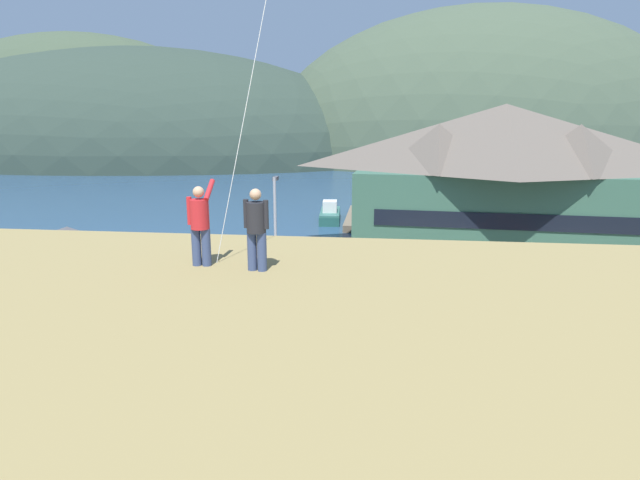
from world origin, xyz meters
TOP-DOWN VIEW (x-y plane):
  - ground_plane at (0.00, 0.00)m, footprint 600.00×600.00m
  - parking_lot_pad at (0.00, 5.00)m, footprint 40.00×20.00m
  - bay_water at (0.00, 60.00)m, footprint 360.00×84.00m
  - far_hill_west_ridge at (-73.20, 109.27)m, footprint 97.02×48.61m
  - far_hill_east_peak at (-58.34, 108.56)m, footprint 130.85×75.28m
  - far_hill_center_saddle at (26.00, 115.03)m, footprint 105.00×72.84m
  - harbor_lodge at (12.56, 22.25)m, footprint 22.92×13.24m
  - storage_shed_near_lot at (-12.25, 6.78)m, footprint 7.16×5.76m
  - wharf_dock at (1.96, 34.40)m, footprint 3.20×11.51m
  - moored_boat_wharfside at (-1.34, 34.20)m, footprint 2.38×6.28m
  - moored_boat_outer_mooring at (5.37, 33.18)m, footprint 2.75×6.95m
  - parked_car_back_row_left at (12.62, 7.20)m, footprint 4.32×2.29m
  - parked_car_corner_spot at (9.98, 0.19)m, footprint 4.22×2.09m
  - parked_car_front_row_silver at (0.39, -0.18)m, footprint 4.23×2.11m
  - parked_car_mid_row_far at (0.68, 5.70)m, footprint 4.26×2.17m
  - parking_light_pole at (-2.08, 10.56)m, footprint 0.24×0.78m
  - person_kite_flyer at (-0.01, -7.43)m, footprint 0.51×0.66m
  - person_companion at (1.28, -7.66)m, footprint 0.55×0.40m

SIDE VIEW (x-z plane):
  - ground_plane at x=0.00m, z-range 0.00..0.00m
  - far_hill_west_ridge at x=-73.20m, z-range -30.41..30.41m
  - far_hill_east_peak at x=-58.34m, z-range -26.65..26.65m
  - far_hill_center_saddle at x=26.00m, z-range -35.21..35.21m
  - bay_water at x=0.00m, z-range 0.00..0.03m
  - parking_lot_pad at x=0.00m, z-range 0.00..0.10m
  - wharf_dock at x=1.96m, z-range 0.00..0.70m
  - moored_boat_wharfside at x=-1.34m, z-range -0.36..1.80m
  - moored_boat_outer_mooring at x=5.37m, z-range -0.36..1.80m
  - parked_car_back_row_left at x=12.62m, z-range 0.15..1.97m
  - parked_car_corner_spot at x=9.98m, z-range 0.15..1.97m
  - parked_car_front_row_silver at x=0.39m, z-range 0.15..1.97m
  - parked_car_mid_row_far at x=0.68m, z-range 0.15..1.97m
  - storage_shed_near_lot at x=-12.25m, z-range 0.09..4.85m
  - parking_light_pole at x=-2.08m, z-range 0.64..7.56m
  - harbor_lodge at x=12.56m, z-range 0.39..11.60m
  - person_companion at x=1.28m, z-range 7.14..8.88m
  - person_kite_flyer at x=-0.01m, z-range 7.10..8.95m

